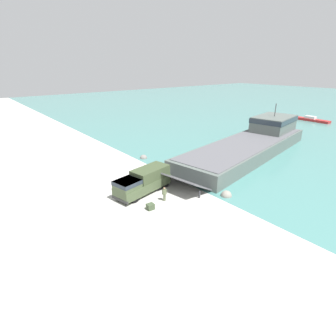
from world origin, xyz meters
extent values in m
plane|color=#B7B5AD|center=(0.00, 0.00, 0.00)|extent=(240.00, 240.00, 0.00)
cube|color=#56605B|center=(2.65, 21.33, 1.10)|extent=(13.46, 32.93, 2.21)
cube|color=#56565B|center=(2.65, 21.33, 2.25)|extent=(12.58, 31.56, 0.08)
cube|color=#56605B|center=(0.90, 32.21, 3.67)|extent=(7.28, 9.79, 2.93)
cube|color=#28333D|center=(0.90, 32.21, 4.55)|extent=(7.46, 9.90, 0.88)
cylinder|color=#3F3F42|center=(0.90, 32.21, 6.34)|extent=(0.16, 0.16, 2.40)
cube|color=#56565B|center=(5.49, 3.74, 1.24)|extent=(7.69, 4.81, 2.09)
cube|color=#475638|center=(3.54, -0.36, 0.93)|extent=(3.84, 7.78, 1.12)
cube|color=#475638|center=(4.01, -2.77, 1.94)|extent=(2.76, 2.93, 0.90)
cube|color=#28333D|center=(4.01, -2.77, 2.16)|extent=(2.84, 2.97, 0.45)
cube|color=#3C492E|center=(3.30, 0.88, 2.14)|extent=(3.23, 5.08, 1.30)
cube|color=#2D2D2D|center=(4.24, -3.94, 0.52)|extent=(2.52, 0.72, 0.32)
cylinder|color=black|center=(5.00, -2.43, 0.57)|extent=(0.55, 1.18, 1.13)
cylinder|color=black|center=(2.96, -2.82, 0.57)|extent=(0.55, 1.18, 1.13)
cylinder|color=black|center=(4.23, 1.57, 0.57)|extent=(0.55, 1.18, 1.13)
cylinder|color=black|center=(2.18, 1.17, 0.57)|extent=(0.55, 1.18, 1.13)
cylinder|color=black|center=(4.02, 2.65, 0.57)|extent=(0.55, 1.18, 1.13)
cylinder|color=black|center=(1.97, 2.25, 0.57)|extent=(0.55, 1.18, 1.13)
cylinder|color=#566042|center=(6.81, 0.39, 0.40)|extent=(0.14, 0.14, 0.81)
cylinder|color=#566042|center=(6.78, 0.21, 0.40)|extent=(0.14, 0.14, 0.81)
cube|color=#566042|center=(6.80, 0.30, 1.13)|extent=(0.31, 0.48, 0.64)
sphere|color=tan|center=(6.80, 0.30, 1.56)|extent=(0.22, 0.22, 0.22)
cube|color=#B22323|center=(-3.37, 60.28, 0.31)|extent=(8.97, 2.22, 0.62)
cube|color=silver|center=(-4.04, 60.30, 0.96)|extent=(2.71, 1.46, 0.68)
cylinder|color=#333338|center=(8.78, 3.89, 0.34)|extent=(0.22, 0.22, 0.68)
sphere|color=#333338|center=(8.78, 3.89, 0.75)|extent=(0.26, 0.26, 0.26)
cube|color=#3D4C33|center=(7.37, -2.04, 0.32)|extent=(0.69, 0.81, 0.64)
sphere|color=#66605B|center=(-7.02, 6.52, 0.00)|extent=(0.80, 0.80, 0.80)
sphere|color=gray|center=(10.45, 6.69, 0.00)|extent=(1.29, 1.29, 1.29)
sphere|color=gray|center=(-6.85, 6.66, 0.00)|extent=(1.17, 1.17, 1.17)
camera|label=1|loc=(27.49, -15.91, 14.28)|focal=28.00mm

